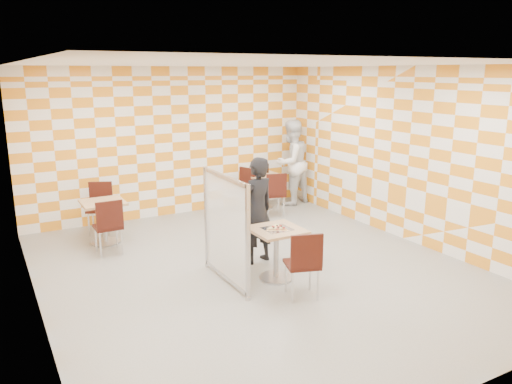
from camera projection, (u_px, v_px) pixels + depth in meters
room_shell at (239, 166)px, 7.60m from camera, size 7.00×7.00×7.00m
main_table at (276, 245)px, 7.06m from camera, size 0.70×0.70×0.75m
second_table at (262, 185)px, 10.81m from camera, size 0.70×0.70×0.75m
empty_table at (104, 215)px, 8.54m from camera, size 0.70×0.70×0.75m
chair_main_front at (304, 260)px, 6.39m from camera, size 0.53×0.54×0.92m
chair_second_front at (275, 191)px, 10.08m from camera, size 0.51×0.51×0.92m
chair_second_side at (244, 186)px, 10.52m from camera, size 0.55×0.55×0.92m
chair_empty_near at (109, 223)px, 7.98m from camera, size 0.42×0.43×0.92m
chair_empty_far at (100, 203)px, 9.16m from camera, size 0.56×0.56×0.92m
partition at (226, 229)px, 6.87m from camera, size 0.08×1.38×1.55m
man_dark at (257, 211)px, 7.63m from camera, size 0.67×0.51×1.66m
man_white at (291, 163)px, 11.02m from camera, size 1.07×0.93×1.88m
pizza_on_foil at (277, 228)px, 6.99m from camera, size 0.40×0.40×0.04m
sport_bottle at (252, 170)px, 10.73m from camera, size 0.06×0.06×0.20m
soda_bottle at (267, 168)px, 10.86m from camera, size 0.07×0.07×0.23m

